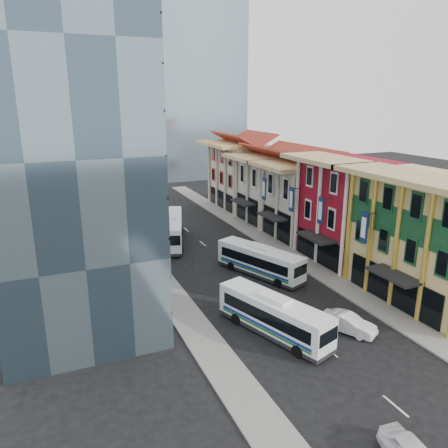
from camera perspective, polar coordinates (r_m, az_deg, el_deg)
name	(u,v)px	position (r m, az deg, el deg)	size (l,w,h in m)	color
ground	(337,357)	(35.55, 14.52, -16.41)	(200.00, 200.00, 0.00)	black
sidewalk_right	(284,251)	(56.27, 7.89, -3.48)	(3.00, 90.00, 0.15)	slate
sidewalk_left	(154,271)	(50.12, -9.14, -6.05)	(3.00, 90.00, 0.15)	slate
shophouse_tan	(430,240)	(45.45, 25.36, -1.86)	(8.00, 14.00, 12.00)	#D9C37D
shophouse_red	(348,211)	(53.73, 15.92, 1.70)	(8.00, 10.00, 12.00)	maroon
shophouse_cream_near	(303,202)	(61.38, 10.33, 2.86)	(8.00, 9.00, 10.00)	beige
shophouse_cream_mid	(272,190)	(68.88, 6.23, 4.47)	(8.00, 9.00, 10.00)	beige
shophouse_cream_far	(243,176)	(77.93, 2.46, 6.28)	(8.00, 12.00, 11.00)	beige
office_tower	(62,142)	(42.45, -20.37, 9.99)	(12.00, 26.00, 30.00)	#384C5A
office_block_far	(65,184)	(66.36, -20.06, 4.90)	(10.00, 18.00, 14.00)	gray
bus_left_near	(274,315)	(36.75, 6.51, -11.69)	(2.52, 10.77, 3.45)	white
bus_left_far	(171,229)	(58.77, -6.93, -0.62)	(2.91, 12.44, 3.99)	white
bus_right	(260,260)	(48.09, 4.72, -4.75)	(2.52, 10.75, 3.45)	white
sedan_right	(348,323)	(38.68, 15.84, -12.34)	(1.64, 4.69, 1.55)	white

